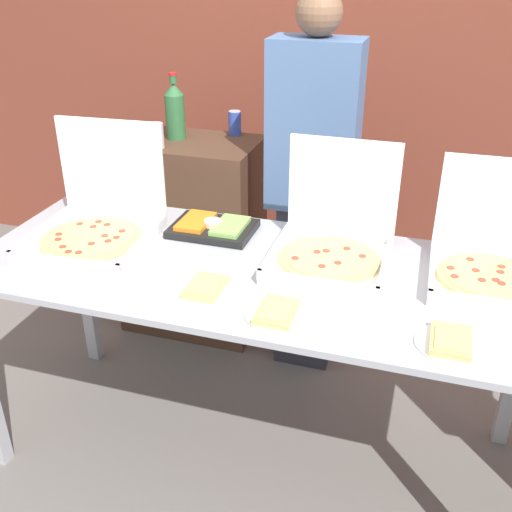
{
  "coord_description": "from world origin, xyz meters",
  "views": [
    {
      "loc": [
        0.58,
        -1.85,
        1.98
      ],
      "look_at": [
        0.0,
        0.0,
        0.96
      ],
      "focal_mm": 42.0,
      "sensor_mm": 36.0,
      "label": 1
    }
  ],
  "objects": [
    {
      "name": "pizza_box_far_left",
      "position": [
        0.81,
        0.17,
        0.98
      ],
      "size": [
        0.41,
        0.43,
        0.4
      ],
      "rotation": [
        0.0,
        0.0,
        0.02
      ],
      "color": "white",
      "rests_on": "buffet_table"
    },
    {
      "name": "paper_plate_front_left",
      "position": [
        -0.12,
        -0.21,
        0.92
      ],
      "size": [
        0.23,
        0.23,
        0.03
      ],
      "color": "white",
      "rests_on": "buffet_table"
    },
    {
      "name": "buffet_table",
      "position": [
        0.0,
        0.0,
        0.8
      ],
      "size": [
        2.15,
        0.87,
        0.91
      ],
      "color": "#A8AAB2",
      "rests_on": "ground_plane"
    },
    {
      "name": "veggie_tray",
      "position": [
        -0.26,
        0.24,
        0.93
      ],
      "size": [
        0.34,
        0.24,
        0.05
      ],
      "color": "black",
      "rests_on": "buffet_table"
    },
    {
      "name": "soda_can_colored",
      "position": [
        -0.44,
        1.04,
        1.15
      ],
      "size": [
        0.07,
        0.07,
        0.12
      ],
      "color": "#334CB2",
      "rests_on": "sideboard_podium"
    },
    {
      "name": "sideboard_podium",
      "position": [
        -0.64,
        0.87,
        0.54
      ],
      "size": [
        0.73,
        0.45,
        1.09
      ],
      "color": "#4C3323",
      "rests_on": "ground_plane"
    },
    {
      "name": "paper_plate_front_right",
      "position": [
        0.7,
        -0.28,
        0.92
      ],
      "size": [
        0.21,
        0.21,
        0.03
      ],
      "color": "white",
      "rests_on": "buffet_table"
    },
    {
      "name": "soda_can_silver",
      "position": [
        -0.73,
        0.71,
        1.15
      ],
      "size": [
        0.07,
        0.07,
        0.12
      ],
      "color": "silver",
      "rests_on": "sideboard_podium"
    },
    {
      "name": "soda_bottle",
      "position": [
        -0.71,
        0.89,
        1.23
      ],
      "size": [
        0.1,
        0.1,
        0.33
      ],
      "color": "#2D6638",
      "rests_on": "sideboard_podium"
    },
    {
      "name": "pizza_box_far_right",
      "position": [
        0.25,
        0.15,
        0.99
      ],
      "size": [
        0.43,
        0.44,
        0.42
      ],
      "rotation": [
        0.0,
        0.0,
        -0.0
      ],
      "color": "white",
      "rests_on": "buffet_table"
    },
    {
      "name": "person_guest_plaid",
      "position": [
        0.04,
        0.73,
        0.96
      ],
      "size": [
        0.4,
        0.22,
        1.83
      ],
      "rotation": [
        0.0,
        0.0,
        3.14
      ],
      "color": "#2D2D38",
      "rests_on": "ground_plane"
    },
    {
      "name": "brick_wall_behind",
      "position": [
        0.0,
        1.7,
        1.4
      ],
      "size": [
        10.0,
        0.06,
        2.8
      ],
      "color": "brown",
      "rests_on": "ground_plane"
    },
    {
      "name": "ground_plane",
      "position": [
        0.0,
        0.0,
        0.0
      ],
      "size": [
        16.0,
        16.0,
        0.0
      ],
      "primitive_type": "plane",
      "color": "slate"
    },
    {
      "name": "paper_plate_front_center",
      "position": [
        0.16,
        -0.29,
        0.92
      ],
      "size": [
        0.21,
        0.21,
        0.03
      ],
      "color": "white",
      "rests_on": "buffet_table"
    },
    {
      "name": "pizza_box_near_left",
      "position": [
        -0.68,
        0.04,
        0.99
      ],
      "size": [
        0.48,
        0.5,
        0.45
      ],
      "rotation": [
        0.0,
        0.0,
        0.06
      ],
      "color": "white",
      "rests_on": "buffet_table"
    }
  ]
}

